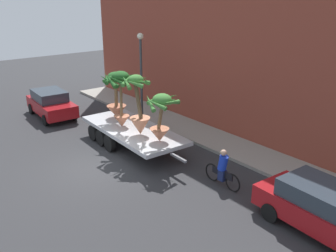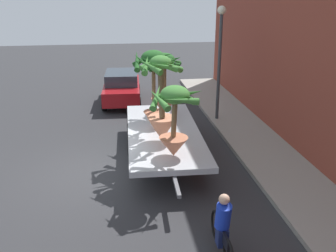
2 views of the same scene
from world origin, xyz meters
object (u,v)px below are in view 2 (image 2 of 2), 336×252
Objects in this scene: potted_palm_extra at (174,118)px; cyclist at (222,228)px; street_lamp at (220,49)px; potted_palm_middle at (164,84)px; flatbed_trailer at (163,133)px; potted_palm_front at (161,104)px; potted_palm_rear at (153,80)px; trailing_car at (122,87)px.

cyclist is (3.12, 0.58, -1.52)m from potted_palm_extra.
potted_palm_middle is at bearing -60.67° from street_lamp.
flatbed_trailer is 1.78m from potted_palm_front.
potted_palm_front is at bearing 4.69° from potted_palm_rear.
flatbed_trailer is 2.62× the size of potted_palm_rear.
potted_palm_extra is at bearing -169.44° from cyclist.
street_lamp is (-5.53, 2.84, 1.04)m from potted_palm_extra.
street_lamp reaches higher than trailing_car.
street_lamp is (-2.84, 3.14, 0.55)m from potted_palm_rear.
potted_palm_front is at bearing -170.30° from cyclist.
cyclist is 12.44m from trailing_car.
trailing_car is (-6.49, -0.95, -1.86)m from potted_palm_rear.
potted_palm_front is at bearing -36.31° from street_lamp.
cyclist is at bearing 8.60° from potted_palm_rear.
potted_palm_extra is 0.52× the size of trailing_car.
cyclist is at bearing 9.70° from potted_palm_front.
flatbed_trailer is 2.84m from potted_palm_extra.
potted_palm_rear is (-0.23, -0.29, 1.91)m from flatbed_trailer.
potted_palm_middle reaches higher than potted_palm_extra.
trailing_car is at bearing -172.24° from potted_palm_front.
street_lamp is at bearing 119.33° from potted_palm_middle.
street_lamp is at bearing 48.27° from trailing_car.
potted_palm_extra is (4.08, -0.26, 0.02)m from potted_palm_middle.
potted_palm_middle is 7.36m from cyclist.
potted_palm_extra is 3.52m from cyclist.
potted_palm_front is (1.06, -0.19, 1.42)m from flatbed_trailer.
cyclist is at bearing 2.56° from potted_palm_middle.
potted_palm_rear is 4.27m from street_lamp.
trailing_car reaches higher than cyclist.
potted_palm_rear is 1.58m from potted_palm_middle.
trailing_car is at bearing -131.73° from street_lamp.
flatbed_trailer is at bearing -42.82° from street_lamp.
potted_palm_front is at bearing -172.24° from potted_palm_extra.
trailing_car is (-9.18, -1.25, -1.36)m from potted_palm_extra.
trailing_car is (-12.30, -1.83, 0.16)m from cyclist.
flatbed_trailer is 6.83m from trailing_car.
street_lamp is (-1.45, 2.58, 1.06)m from potted_palm_middle.
trailing_car is (-7.78, -1.06, -1.36)m from potted_palm_front.
potted_palm_middle is at bearing 16.50° from trailing_car.
street_lamp is at bearing 143.69° from potted_palm_front.
street_lamp is at bearing 132.16° from potted_palm_rear.
trailing_car is 5.99m from street_lamp.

